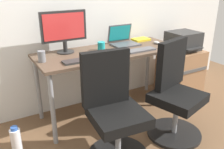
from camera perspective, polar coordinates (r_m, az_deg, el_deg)
name	(u,v)px	position (r m, az deg, el deg)	size (l,w,h in m)	color
ground_plane	(110,111)	(2.93, -0.50, -8.61)	(5.28, 5.28, 0.00)	brown
desk	(110,57)	(2.66, -0.54, 4.14)	(1.60, 0.62, 0.75)	brown
office_chair_left	(114,112)	(2.07, 0.45, -8.95)	(0.54, 0.54, 0.94)	black
office_chair_right	(175,94)	(2.45, 14.57, -4.55)	(0.54, 0.54, 0.94)	black
side_cabinet	(180,71)	(3.45, 15.72, 0.84)	(0.46, 0.51, 0.60)	#996B47
printer	(183,41)	(3.32, 16.46, 7.62)	(0.38, 0.40, 0.24)	#2D2D2D
water_bottle_on_floor	(17,143)	(2.34, -21.61, -14.77)	(0.09, 0.09, 0.31)	white
desktop_monitor	(64,29)	(2.55, -11.28, 10.52)	(0.48, 0.18, 0.43)	#262626
open_laptop	(123,40)	(2.88, 2.60, 8.19)	(0.31, 0.27, 0.22)	#4C4C51
keyboard_by_monitor	(81,60)	(2.30, -7.44, 3.34)	(0.34, 0.12, 0.02)	#2D2D2D
keyboard_by_laptop	(141,50)	(2.64, 6.79, 5.77)	(0.34, 0.12, 0.02)	#515156
mouse_by_monitor	(105,56)	(2.39, -1.71, 4.41)	(0.06, 0.10, 0.03)	#2D2D2D
mouse_by_laptop	(156,43)	(2.96, 10.46, 7.44)	(0.06, 0.10, 0.03)	#B7B7B7
coffee_mug	(101,46)	(2.64, -2.54, 6.72)	(0.08, 0.08, 0.09)	teal
pen_cup	(42,56)	(2.35, -16.27, 4.12)	(0.07, 0.07, 0.10)	slate
notebook	(141,39)	(3.10, 6.82, 8.22)	(0.21, 0.15, 0.03)	yellow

